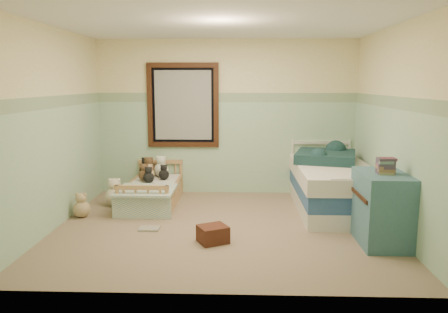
{
  "coord_description": "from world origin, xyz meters",
  "views": [
    {
      "loc": [
        0.22,
        -5.33,
        1.81
      ],
      "look_at": [
        0.02,
        0.35,
        0.85
      ],
      "focal_mm": 35.07,
      "sensor_mm": 36.0,
      "label": 1
    }
  ],
  "objects_px": {
    "plush_floor_cream": "(115,196)",
    "plush_floor_tan": "(82,209)",
    "twin_bed_frame": "(331,202)",
    "floor_book": "(149,229)",
    "dresser": "(382,208)",
    "red_pillow": "(213,234)",
    "toddler_bed_frame": "(153,197)"
  },
  "relations": [
    {
      "from": "toddler_bed_frame",
      "to": "floor_book",
      "type": "bearing_deg",
      "value": -80.85
    },
    {
      "from": "toddler_bed_frame",
      "to": "dresser",
      "type": "bearing_deg",
      "value": -27.75
    },
    {
      "from": "plush_floor_cream",
      "to": "floor_book",
      "type": "distance_m",
      "value": 1.28
    },
    {
      "from": "toddler_bed_frame",
      "to": "plush_floor_tan",
      "type": "distance_m",
      "value": 1.09
    },
    {
      "from": "plush_floor_tan",
      "to": "twin_bed_frame",
      "type": "distance_m",
      "value": 3.5
    },
    {
      "from": "dresser",
      "to": "red_pillow",
      "type": "distance_m",
      "value": 1.94
    },
    {
      "from": "plush_floor_tan",
      "to": "red_pillow",
      "type": "height_order",
      "value": "plush_floor_tan"
    },
    {
      "from": "toddler_bed_frame",
      "to": "red_pillow",
      "type": "xyz_separation_m",
      "value": [
        1.01,
        -1.6,
        0.0
      ]
    },
    {
      "from": "toddler_bed_frame",
      "to": "plush_floor_cream",
      "type": "relative_size",
      "value": 5.22
    },
    {
      "from": "red_pillow",
      "to": "toddler_bed_frame",
      "type": "bearing_deg",
      "value": 122.31
    },
    {
      "from": "twin_bed_frame",
      "to": "toddler_bed_frame",
      "type": "bearing_deg",
      "value": 174.79
    },
    {
      "from": "toddler_bed_frame",
      "to": "dresser",
      "type": "xyz_separation_m",
      "value": [
        2.93,
        -1.54,
        0.31
      ]
    },
    {
      "from": "toddler_bed_frame",
      "to": "red_pillow",
      "type": "bearing_deg",
      "value": -57.69
    },
    {
      "from": "twin_bed_frame",
      "to": "dresser",
      "type": "distance_m",
      "value": 1.36
    },
    {
      "from": "red_pillow",
      "to": "dresser",
      "type": "bearing_deg",
      "value": 1.86
    },
    {
      "from": "red_pillow",
      "to": "floor_book",
      "type": "height_order",
      "value": "red_pillow"
    },
    {
      "from": "floor_book",
      "to": "twin_bed_frame",
      "type": "bearing_deg",
      "value": 20.08
    },
    {
      "from": "floor_book",
      "to": "dresser",
      "type": "bearing_deg",
      "value": -8.38
    },
    {
      "from": "plush_floor_cream",
      "to": "plush_floor_tan",
      "type": "height_order",
      "value": "plush_floor_cream"
    },
    {
      "from": "plush_floor_tan",
      "to": "floor_book",
      "type": "xyz_separation_m",
      "value": [
        1.02,
        -0.47,
        -0.1
      ]
    },
    {
      "from": "plush_floor_tan",
      "to": "floor_book",
      "type": "distance_m",
      "value": 1.13
    },
    {
      "from": "plush_floor_cream",
      "to": "red_pillow",
      "type": "distance_m",
      "value": 2.13
    },
    {
      "from": "dresser",
      "to": "red_pillow",
      "type": "xyz_separation_m",
      "value": [
        -1.91,
        -0.06,
        -0.31
      ]
    },
    {
      "from": "twin_bed_frame",
      "to": "floor_book",
      "type": "height_order",
      "value": "twin_bed_frame"
    },
    {
      "from": "toddler_bed_frame",
      "to": "dresser",
      "type": "relative_size",
      "value": 1.81
    },
    {
      "from": "plush_floor_tan",
      "to": "dresser",
      "type": "xyz_separation_m",
      "value": [
        3.76,
        -0.83,
        0.29
      ]
    },
    {
      "from": "twin_bed_frame",
      "to": "dresser",
      "type": "xyz_separation_m",
      "value": [
        0.29,
        -1.3,
        0.3
      ]
    },
    {
      "from": "plush_floor_cream",
      "to": "plush_floor_tan",
      "type": "relative_size",
      "value": 1.23
    },
    {
      "from": "floor_book",
      "to": "plush_floor_tan",
      "type": "bearing_deg",
      "value": 154.15
    },
    {
      "from": "plush_floor_cream",
      "to": "floor_book",
      "type": "xyz_separation_m",
      "value": [
        0.73,
        -1.05,
        -0.13
      ]
    },
    {
      "from": "toddler_bed_frame",
      "to": "plush_floor_tan",
      "type": "relative_size",
      "value": 6.4
    },
    {
      "from": "floor_book",
      "to": "red_pillow",
      "type": "bearing_deg",
      "value": -27.88
    }
  ]
}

